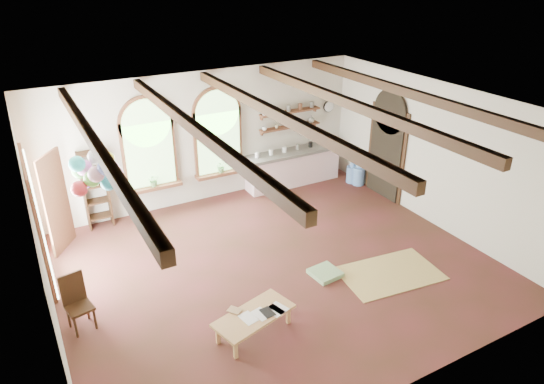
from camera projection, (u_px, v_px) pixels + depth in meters
floor at (276, 266)px, 9.59m from camera, size 8.00×8.00×0.00m
ceiling_beams at (277, 114)px, 8.24m from camera, size 6.20×6.80×0.18m
window_left at (149, 147)px, 10.98m from camera, size 1.30×0.28×2.20m
window_right at (218, 135)px, 11.71m from camera, size 1.30×0.28×2.20m
left_doorway at (38, 223)px, 8.80m from camera, size 0.10×1.90×2.50m
right_doorway at (386, 155)px, 12.01m from camera, size 0.10×1.30×2.40m
kitchen_counter at (293, 167)px, 12.90m from camera, size 2.68×0.62×0.94m
wall_shelf_lower at (290, 127)px, 12.58m from camera, size 1.70×0.24×0.04m
wall_shelf_upper at (290, 112)px, 12.41m from camera, size 1.70×0.24×0.04m
wall_clock at (329, 106)px, 13.02m from camera, size 0.32×0.04×0.32m
bookshelf at (96, 190)px, 10.65m from camera, size 0.53×0.32×1.80m
coffee_table at (254, 316)px, 7.73m from camera, size 1.43×0.92×0.38m
side_chair at (80, 313)px, 7.88m from camera, size 0.46×0.46×0.98m
floor_mat at (390, 273)px, 9.35m from camera, size 2.02×1.38×0.02m
floor_cushion at (325, 273)px, 9.29m from camera, size 0.57×0.57×0.09m
water_jug_a at (352, 174)px, 13.08m from camera, size 0.30×0.30×0.58m
water_jug_b at (359, 175)px, 12.94m from camera, size 0.32×0.32×0.62m
balloon_cluster at (97, 172)px, 7.94m from camera, size 0.86×0.93×1.16m
table_book at (232, 313)px, 7.72m from camera, size 0.26×0.28×0.02m
tablet at (267, 312)px, 7.75m from camera, size 0.19×0.27×0.01m
potted_plant_left at (154, 180)px, 11.23m from camera, size 0.27×0.23×0.30m
potted_plant_right at (221, 167)px, 11.97m from camera, size 0.27×0.23×0.30m
shelf_cup_a at (265, 128)px, 12.22m from camera, size 0.12×0.10×0.10m
shelf_cup_b at (277, 126)px, 12.38m from camera, size 0.10×0.10×0.09m
shelf_bowl_a at (288, 125)px, 12.54m from camera, size 0.22×0.22×0.05m
shelf_bowl_b at (300, 123)px, 12.69m from camera, size 0.20×0.20×0.06m
shelf_vase at (311, 119)px, 12.81m from camera, size 0.18×0.18×0.19m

